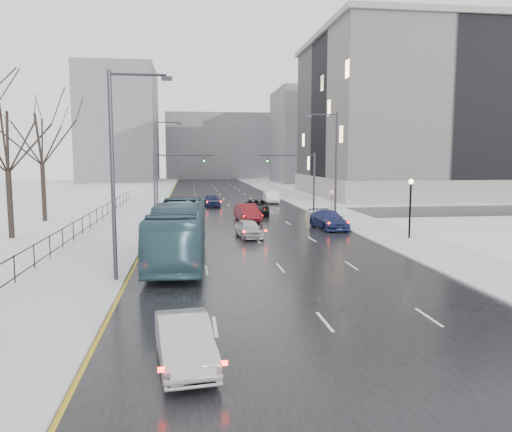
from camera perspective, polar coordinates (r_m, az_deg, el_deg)
name	(u,v)px	position (r m, az deg, el deg)	size (l,w,h in m)	color
road	(228,204)	(64.58, -3.27, 1.41)	(16.00, 150.00, 0.04)	black
cross_road	(236,214)	(52.68, -2.29, 0.21)	(130.00, 10.00, 0.04)	black
sidewalk_left	(145,204)	(64.64, -12.60, 1.32)	(5.00, 150.00, 0.16)	silver
sidewalk_right	(307,202)	(66.19, 5.83, 1.57)	(5.00, 150.00, 0.16)	silver
park_strip	(67,205)	(66.16, -20.82, 1.14)	(14.00, 150.00, 0.12)	white
tree_park_d	(12,240)	(40.72, -26.11, -2.44)	(8.75, 8.75, 12.50)	black
tree_park_e	(45,222)	(50.31, -22.95, -0.65)	(9.45, 9.45, 13.50)	black
iron_fence	(66,234)	(35.46, -20.86, -1.97)	(0.06, 70.00, 1.30)	black
streetlight_r_mid	(334,161)	(45.99, 8.87, 6.18)	(2.95, 0.25, 10.00)	#2D2D33
streetlight_l_near	(117,166)	(24.35, -15.57, 5.58)	(2.95, 0.25, 10.00)	#2D2D33
streetlight_l_far	(159,161)	(56.22, -11.07, 6.22)	(2.95, 0.25, 10.00)	#2D2D33
lamppost_r_mid	(410,200)	(37.73, 17.24, 1.78)	(0.36, 0.36, 4.28)	black
mast_signal_right	(304,175)	(53.55, 5.55, 4.68)	(6.10, 0.33, 6.50)	#2D2D33
mast_signal_left	(165,176)	(52.21, -10.37, 4.55)	(6.10, 0.33, 6.50)	#2D2D33
no_uturn_sign	(332,195)	(50.25, 8.64, 2.44)	(0.60, 0.06, 2.70)	#2D2D33
civic_building	(440,124)	(86.06, 20.30, 9.80)	(41.00, 31.00, 24.80)	gray
bldg_far_right	(325,136)	(123.66, 7.91, 9.00)	(24.00, 20.00, 22.00)	slate
bldg_far_left	(119,125)	(130.50, -15.37, 10.02)	(18.00, 22.00, 28.00)	slate
bldg_far_center	(220,147)	(144.42, -4.12, 7.91)	(30.00, 18.00, 18.00)	slate
sedan_left_near	(184,341)	(14.98, -8.18, -13.95)	(1.47, 4.23, 1.39)	#AFADB2
bus	(178,232)	(28.89, -8.86, -1.86)	(2.84, 12.12, 3.38)	#345565
sedan_center_near	(249,229)	(37.18, -0.84, -1.45)	(1.59, 3.94, 1.34)	#B3B5B7
sedan_right_near	(247,213)	(46.70, -1.00, 0.39)	(1.70, 4.87, 1.60)	maroon
sedan_right_cross	(256,207)	(52.16, 0.03, 1.05)	(2.63, 5.70, 1.58)	black
sedan_right_far	(329,220)	(42.25, 8.32, -0.42)	(2.11, 5.19, 1.51)	navy
sedan_center_far	(212,200)	(60.91, -5.07, 1.79)	(1.73, 4.30, 1.47)	#161F43
sedan_right_distant	(271,197)	(65.58, 1.76, 2.23)	(1.72, 4.95, 1.63)	white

